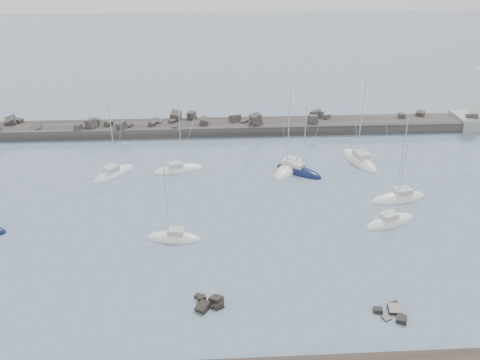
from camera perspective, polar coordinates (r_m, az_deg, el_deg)
The scene contains 13 objects.
ground at distance 55.08m, azimuth 0.09°, elevation -8.60°, with size 400.00×400.00×0.00m, color slate.
rock_cluster_near at distance 47.98m, azimuth -3.54°, elevation -14.83°, with size 3.17×3.08×1.47m.
rock_cluster_far at distance 49.50m, azimuth 18.19°, elevation -15.14°, with size 3.06×3.22×1.21m.
breakwater at distance 88.69m, azimuth -6.31°, elevation 5.98°, with size 115.00×7.35×5.21m.
lighthouse at distance 100.59m, azimuth 26.80°, elevation 7.47°, with size 7.00×7.00×14.60m.
sailboat_3 at distance 74.40m, azimuth -15.12°, elevation 0.68°, with size 6.65×7.38×12.18m.
sailboat_4 at distance 73.81m, azimuth -7.54°, elevation 1.21°, with size 8.22×4.30×12.44m.
sailboat_5 at distance 57.48m, azimuth -8.05°, elevation -7.03°, with size 6.87×3.03×10.67m.
sailboat_6 at distance 73.90m, azimuth 5.93°, elevation 1.36°, with size 6.98×8.93×14.00m.
sailboat_7 at distance 62.94m, azimuth 17.83°, elevation -4.90°, with size 7.73×4.81×11.79m.
sailboat_8 at distance 73.25m, azimuth 7.17°, elevation 1.02°, with size 7.61×6.89×12.44m.
sailboat_9 at distance 68.87m, azimuth 18.80°, elevation -2.13°, with size 8.54×4.16×13.04m.
sailboat_10 at distance 78.69m, azimuth 14.30°, elevation 2.30°, with size 5.48×9.83×14.94m.
Camera 1 is at (-2.51, -44.54, 32.31)m, focal length 35.00 mm.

